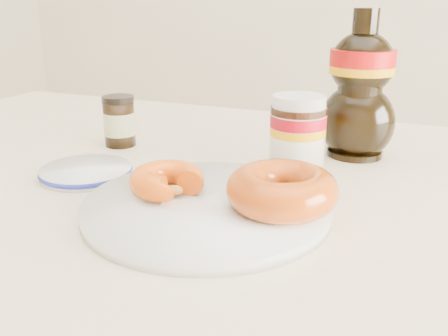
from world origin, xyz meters
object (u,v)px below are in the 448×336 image
at_px(dining_table, 233,259).
at_px(blue_rim_saucer, 86,171).
at_px(syrup_bottle, 360,85).
at_px(donut_bitten, 167,180).
at_px(plate, 206,206).
at_px(donut_whole, 282,190).
at_px(dark_jar, 119,122).
at_px(nutella_jar, 298,132).

relative_size(dining_table, blue_rim_saucer, 11.73).
height_order(syrup_bottle, blue_rim_saucer, syrup_bottle).
bearing_deg(blue_rim_saucer, syrup_bottle, 36.12).
bearing_deg(donut_bitten, plate, -13.60).
bearing_deg(dining_table, donut_whole, -30.22).
xyz_separation_m(dining_table, donut_bitten, (-0.06, -0.05, 0.11)).
bearing_deg(syrup_bottle, dark_jar, -165.96).
bearing_deg(dining_table, dark_jar, 151.81).
bearing_deg(blue_rim_saucer, plate, -13.10).
height_order(nutella_jar, blue_rim_saucer, nutella_jar).
bearing_deg(nutella_jar, syrup_bottle, 59.81).
height_order(plate, donut_bitten, donut_bitten).
height_order(donut_bitten, nutella_jar, nutella_jar).
bearing_deg(plate, nutella_jar, 71.34).
bearing_deg(dark_jar, syrup_bottle, 14.04).
relative_size(dining_table, syrup_bottle, 6.75).
bearing_deg(nutella_jar, dark_jar, 176.51).
distance_m(dining_table, plate, 0.11).
bearing_deg(donut_bitten, dark_jar, 128.34).
relative_size(donut_whole, dark_jar, 1.48).
height_order(dining_table, plate, plate).
height_order(donut_bitten, syrup_bottle, syrup_bottle).
bearing_deg(syrup_bottle, plate, -113.37).
distance_m(plate, syrup_bottle, 0.31).
height_order(plate, blue_rim_saucer, plate).
relative_size(plate, donut_whole, 2.31).
bearing_deg(nutella_jar, donut_bitten, -123.62).
distance_m(donut_whole, nutella_jar, 0.16).
relative_size(donut_bitten, nutella_jar, 0.82).
distance_m(donut_whole, syrup_bottle, 0.27).
bearing_deg(dark_jar, blue_rim_saucer, -74.33).
distance_m(nutella_jar, blue_rim_saucer, 0.28).
bearing_deg(syrup_bottle, blue_rim_saucer, -143.88).
distance_m(plate, donut_bitten, 0.05).
xyz_separation_m(donut_whole, syrup_bottle, (0.04, 0.26, 0.07)).
distance_m(dining_table, donut_bitten, 0.14).
relative_size(plate, blue_rim_saucer, 2.24).
bearing_deg(donut_bitten, dining_table, 31.34).
bearing_deg(nutella_jar, dining_table, -112.27).
bearing_deg(dark_jar, donut_whole, -28.65).
bearing_deg(syrup_bottle, dining_table, -116.23).
relative_size(nutella_jar, syrup_bottle, 0.50).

